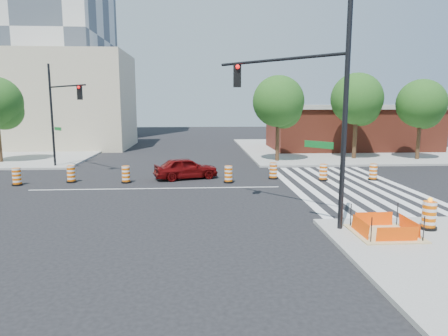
{
  "coord_description": "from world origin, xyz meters",
  "views": [
    {
      "loc": [
        2.41,
        -22.24,
        4.75
      ],
      "look_at": [
        3.75,
        -1.64,
        1.4
      ],
      "focal_mm": 32.0,
      "sensor_mm": 36.0,
      "label": 1
    }
  ],
  "objects": [
    {
      "name": "sidewalk_ne",
      "position": [
        18.0,
        18.0,
        0.07
      ],
      "size": [
        22.0,
        22.0,
        0.15
      ],
      "primitive_type": "cube",
      "color": "gray",
      "rests_on": "ground"
    },
    {
      "name": "median_drum_8",
      "position": [
        13.31,
        1.64,
        0.48
      ],
      "size": [
        0.6,
        0.6,
        1.02
      ],
      "color": "black",
      "rests_on": "ground"
    },
    {
      "name": "excavation_pit",
      "position": [
        9.0,
        -9.0,
        0.22
      ],
      "size": [
        2.2,
        2.2,
        0.9
      ],
      "color": "tan",
      "rests_on": "ground"
    },
    {
      "name": "lane_centerline",
      "position": [
        0.0,
        0.0,
        0.01
      ],
      "size": [
        14.0,
        0.12,
        0.01
      ],
      "primitive_type": "cube",
      "color": "silver",
      "rests_on": "ground"
    },
    {
      "name": "median_drum_1",
      "position": [
        -8.2,
        1.41,
        0.48
      ],
      "size": [
        0.6,
        0.6,
        1.02
      ],
      "color": "black",
      "rests_on": "ground"
    },
    {
      "name": "signal_pole_se",
      "position": [
        6.5,
        -6.98,
        5.0
      ],
      "size": [
        4.25,
        4.66,
        8.16
      ],
      "rotation": [
        0.0,
        0.0,
        2.31
      ],
      "color": "black",
      "rests_on": "ground"
    },
    {
      "name": "tree_north_d",
      "position": [
        15.67,
        10.64,
        4.88
      ],
      "size": [
        4.28,
        4.28,
        7.27
      ],
      "color": "#382314",
      "rests_on": "ground"
    },
    {
      "name": "tree_north_c",
      "position": [
        8.85,
        9.56,
        4.67
      ],
      "size": [
        4.09,
        4.09,
        6.96
      ],
      "color": "#382314",
      "rests_on": "ground"
    },
    {
      "name": "median_drum_7",
      "position": [
        10.15,
        1.72,
        0.48
      ],
      "size": [
        0.6,
        0.6,
        1.02
      ],
      "color": "black",
      "rests_on": "ground"
    },
    {
      "name": "pit_drum",
      "position": [
        10.87,
        -8.55,
        0.65
      ],
      "size": [
        0.61,
        0.61,
        1.2
      ],
      "color": "black",
      "rests_on": "ground"
    },
    {
      "name": "beige_midrise",
      "position": [
        -12.0,
        22.0,
        5.0
      ],
      "size": [
        14.0,
        10.0,
        10.0
      ],
      "primitive_type": "cube",
      "color": "#BDB290",
      "rests_on": "ground"
    },
    {
      "name": "signal_pole_nw",
      "position": [
        -7.3,
        6.91,
        4.57
      ],
      "size": [
        3.8,
        4.32,
        7.43
      ],
      "rotation": [
        0.0,
        0.0,
        -0.85
      ],
      "color": "black",
      "rests_on": "ground"
    },
    {
      "name": "red_coupe",
      "position": [
        1.61,
        2.88,
        0.69
      ],
      "size": [
        4.32,
        2.73,
        1.37
      ],
      "primitive_type": "imported",
      "rotation": [
        0.0,
        0.0,
        1.87
      ],
      "color": "#560707",
      "rests_on": "ground"
    },
    {
      "name": "median_drum_5",
      "position": [
        4.22,
        1.41,
        0.48
      ],
      "size": [
        0.6,
        0.6,
        1.02
      ],
      "color": "black",
      "rests_on": "ground"
    },
    {
      "name": "ground",
      "position": [
        0.0,
        0.0,
        0.0
      ],
      "size": [
        120.0,
        120.0,
        0.0
      ],
      "primitive_type": "plane",
      "color": "black",
      "rests_on": "ground"
    },
    {
      "name": "tree_north_e",
      "position": [
        20.76,
        9.79,
        4.51
      ],
      "size": [
        3.95,
        3.95,
        6.72
      ],
      "color": "#382314",
      "rests_on": "ground"
    },
    {
      "name": "brick_storefront",
      "position": [
        18.0,
        18.0,
        2.32
      ],
      "size": [
        16.5,
        8.5,
        4.6
      ],
      "color": "maroon",
      "rests_on": "ground"
    },
    {
      "name": "crosswalk_east",
      "position": [
        10.95,
        0.0,
        0.01
      ],
      "size": [
        6.75,
        13.5,
        0.01
      ],
      "color": "silver",
      "rests_on": "ground"
    },
    {
      "name": "median_drum_3",
      "position": [
        -1.96,
        1.77,
        0.48
      ],
      "size": [
        0.6,
        0.6,
        1.02
      ],
      "color": "black",
      "rests_on": "ground"
    },
    {
      "name": "median_drum_4",
      "position": [
        0.63,
        2.5,
        0.49
      ],
      "size": [
        0.6,
        0.6,
        1.18
      ],
      "color": "black",
      "rests_on": "ground"
    },
    {
      "name": "median_drum_6",
      "position": [
        7.16,
        2.48,
        0.48
      ],
      "size": [
        0.6,
        0.6,
        1.02
      ],
      "color": "black",
      "rests_on": "ground"
    },
    {
      "name": "median_drum_2",
      "position": [
        -5.31,
        2.12,
        0.48
      ],
      "size": [
        0.6,
        0.6,
        1.02
      ],
      "color": "black",
      "rests_on": "ground"
    }
  ]
}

